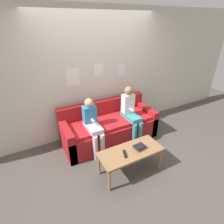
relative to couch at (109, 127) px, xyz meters
name	(u,v)px	position (x,y,z in m)	size (l,w,h in m)	color
ground_plane	(121,152)	(0.00, -0.50, -0.29)	(10.00, 10.00, 0.00)	#4C4742
wall_back	(98,76)	(0.00, 0.49, 1.01)	(8.00, 0.06, 2.60)	beige
couch	(109,127)	(0.00, 0.00, 0.00)	(1.98, 0.78, 0.81)	maroon
coffee_table	(131,153)	(-0.12, -1.00, 0.10)	(1.06, 0.45, 0.45)	#8E6642
person_left	(93,124)	(-0.44, -0.19, 0.31)	(0.24, 0.54, 1.07)	silver
person_right	(131,112)	(0.41, -0.18, 0.36)	(0.24, 0.54, 1.16)	teal
tv_remote	(125,154)	(-0.25, -1.03, 0.17)	(0.10, 0.17, 0.02)	black
book_stack	(139,147)	(0.04, -1.02, 0.19)	(0.19, 0.15, 0.06)	orange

